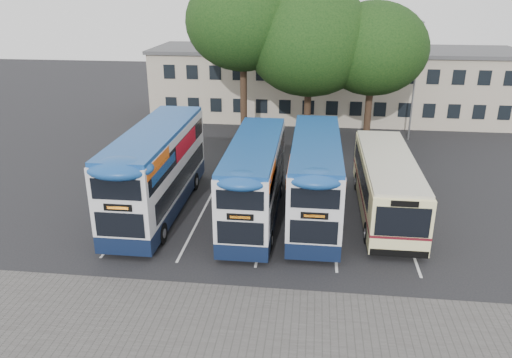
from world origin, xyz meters
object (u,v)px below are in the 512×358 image
at_px(lamp_post, 415,75).
at_px(bus_dd_right, 315,175).
at_px(bus_dd_mid, 255,177).
at_px(bus_single, 386,181).
at_px(tree_right, 373,49).
at_px(tree_left, 243,22).
at_px(tree_mid, 310,41).
at_px(bus_dd_left, 157,167).

relative_size(lamp_post, bus_dd_right, 0.89).
xyz_separation_m(bus_dd_mid, bus_dd_right, (3.07, 0.49, 0.04)).
distance_m(bus_dd_mid, bus_single, 7.01).
bearing_deg(tree_right, lamp_post, 35.11).
xyz_separation_m(tree_left, bus_dd_mid, (2.37, -12.77, -6.73)).
bearing_deg(tree_mid, tree_left, -178.17).
bearing_deg(bus_dd_right, bus_dd_mid, -171.02).
bearing_deg(lamp_post, bus_dd_right, -115.98).
bearing_deg(lamp_post, bus_dd_mid, -123.84).
relative_size(tree_right, bus_dd_right, 1.03).
height_order(lamp_post, tree_right, tree_right).
height_order(tree_right, bus_dd_right, tree_right).
height_order(lamp_post, tree_mid, tree_mid).
xyz_separation_m(tree_left, bus_dd_left, (-2.84, -12.47, -6.52)).
xyz_separation_m(bus_dd_mid, bus_single, (6.83, 1.50, -0.52)).
bearing_deg(tree_right, bus_dd_right, -106.69).
distance_m(tree_left, bus_dd_left, 14.35).
height_order(bus_dd_left, bus_dd_mid, bus_dd_left).
bearing_deg(bus_dd_left, tree_right, 46.49).
relative_size(tree_right, bus_dd_mid, 1.05).
height_order(lamp_post, bus_dd_mid, lamp_post).
bearing_deg(bus_dd_mid, bus_single, 12.35).
bearing_deg(bus_single, tree_mid, 111.27).
relative_size(tree_left, tree_mid, 1.07).
xyz_separation_m(tree_right, bus_single, (0.01, -11.47, -5.49)).
height_order(tree_right, bus_dd_mid, tree_right).
bearing_deg(bus_single, tree_right, 90.07).
height_order(lamp_post, bus_dd_right, lamp_post).
bearing_deg(lamp_post, tree_mid, -162.30).
bearing_deg(tree_left, bus_dd_mid, -79.50).
bearing_deg(tree_right, bus_dd_mid, -117.72).
bearing_deg(bus_dd_right, bus_single, 15.05).
bearing_deg(tree_mid, bus_dd_left, -121.02).
bearing_deg(bus_dd_left, bus_dd_mid, -3.31).
xyz_separation_m(tree_left, bus_dd_right, (5.44, -12.28, -6.69)).
height_order(tree_mid, bus_single, tree_mid).
bearing_deg(tree_mid, bus_dd_mid, -100.44).
bearing_deg(bus_single, bus_dd_left, -174.34).
bearing_deg(lamp_post, bus_dd_left, -135.77).
bearing_deg(bus_single, tree_left, 129.20).
bearing_deg(tree_left, bus_dd_right, -66.12).
bearing_deg(lamp_post, bus_single, -104.24).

